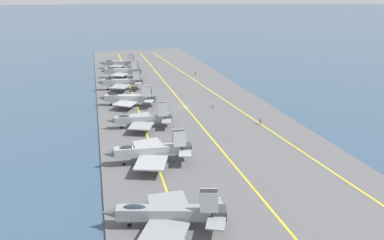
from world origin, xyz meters
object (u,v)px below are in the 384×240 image
object	(u,v)px
parked_jet_second	(166,213)
crew_white_vest	(213,105)
parked_jet_sixth	(121,82)
crew_purple_vest	(260,121)
parked_jet_third	(149,151)
parked_jet_eighth	(118,63)
parked_jet_fourth	(141,119)
parked_jet_seventh	(121,71)
parked_jet_fifth	(128,98)
crew_red_vest	(196,73)

from	to	relation	value
parked_jet_second	crew_white_vest	distance (m)	53.52
parked_jet_sixth	crew_purple_vest	world-z (taller)	parked_jet_sixth
parked_jet_second	parked_jet_third	world-z (taller)	parked_jet_third
parked_jet_sixth	parked_jet_eighth	distance (m)	35.13
parked_jet_fourth	parked_jet_seventh	distance (m)	53.41
parked_jet_sixth	parked_jet_eighth	world-z (taller)	parked_jet_eighth
parked_jet_second	parked_jet_fifth	xyz separation A→B (m)	(56.48, -0.37, -0.02)
parked_jet_second	parked_jet_sixth	bearing A→B (deg)	0.07
parked_jet_sixth	crew_purple_vest	distance (m)	51.95
parked_jet_third	parked_jet_sixth	world-z (taller)	parked_jet_third
parked_jet_second	crew_red_vest	xyz separation A→B (m)	(88.93, -30.06, -1.37)
parked_jet_third	parked_jet_fourth	xyz separation A→B (m)	(18.82, -0.98, -0.38)
parked_jet_fifth	crew_white_vest	distance (m)	24.57
parked_jet_fifth	parked_jet_eighth	distance (m)	53.20
parked_jet_eighth	parked_jet_third	bearing A→B (deg)	179.45
parked_jet_seventh	crew_white_vest	distance (m)	48.89
parked_jet_third	parked_jet_sixth	xyz separation A→B (m)	(55.07, 0.89, 0.06)
parked_jet_second	parked_jet_third	size ratio (longest dim) A/B	1.03
parked_jet_third	crew_white_vest	size ratio (longest dim) A/B	9.41
parked_jet_sixth	crew_white_vest	bearing A→B (deg)	-138.38
parked_jet_third	parked_jet_fifth	bearing A→B (deg)	0.67
parked_jet_seventh	crew_white_vest	xyz separation A→B (m)	(-43.63, -21.99, -1.76)
parked_jet_third	parked_jet_fourth	size ratio (longest dim) A/B	1.06
parked_jet_third	crew_purple_vest	size ratio (longest dim) A/B	9.40
parked_jet_eighth	crew_red_vest	world-z (taller)	parked_jet_eighth
parked_jet_sixth	crew_white_vest	world-z (taller)	parked_jet_sixth
crew_white_vest	parked_jet_third	bearing A→B (deg)	141.65
parked_jet_third	parked_jet_seventh	bearing A→B (deg)	-0.51
parked_jet_fourth	parked_jet_seventh	world-z (taller)	parked_jet_seventh
parked_jet_second	crew_red_vest	distance (m)	93.88
parked_jet_fifth	parked_jet_seventh	xyz separation A→B (m)	(35.26, -1.07, 0.45)
parked_jet_seventh	parked_jet_second	bearing A→B (deg)	179.10
parked_jet_fifth	parked_jet_sixth	size ratio (longest dim) A/B	1.10
parked_jet_eighth	crew_white_vest	xyz separation A→B (m)	(-61.55, -21.76, -1.45)
parked_jet_second	parked_jet_sixth	xyz separation A→B (m)	(74.58, 0.09, 0.38)
crew_purple_vest	parked_jet_third	bearing A→B (deg)	113.78
parked_jet_second	crew_white_vest	xyz separation A→B (m)	(48.10, -23.43, -1.33)
parked_jet_fifth	parked_jet_third	bearing A→B (deg)	-179.33
parked_jet_third	crew_purple_vest	bearing A→B (deg)	-66.22
crew_red_vest	parked_jet_third	bearing A→B (deg)	157.15
parked_jet_second	parked_jet_sixth	world-z (taller)	parked_jet_sixth
parked_jet_second	parked_jet_seventh	world-z (taller)	parked_jet_seventh
crew_red_vest	parked_jet_sixth	bearing A→B (deg)	115.47
crew_white_vest	crew_purple_vest	xyz separation A→B (m)	(-15.57, -6.95, 0.00)
parked_jet_seventh	parked_jet_third	bearing A→B (deg)	179.49
parked_jet_fifth	crew_purple_vest	world-z (taller)	parked_jet_fifth
crew_red_vest	crew_purple_vest	size ratio (longest dim) A/B	0.96
parked_jet_eighth	parked_jet_sixth	bearing A→B (deg)	177.14
parked_jet_seventh	crew_white_vest	size ratio (longest dim) A/B	8.93
parked_jet_second	crew_purple_vest	world-z (taller)	parked_jet_second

